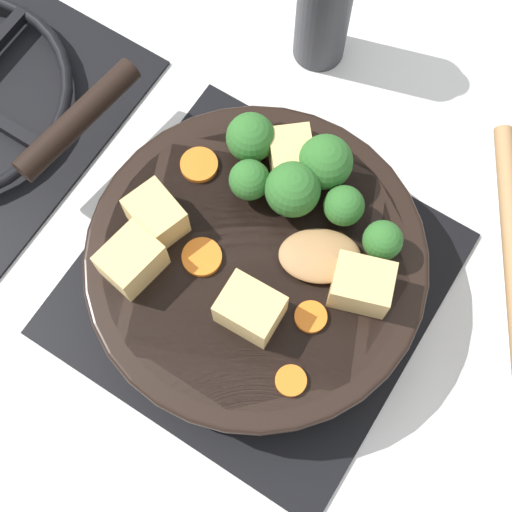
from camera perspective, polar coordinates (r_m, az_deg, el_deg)
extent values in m
plane|color=silver|center=(0.67, 0.00, -2.24)|extent=(2.40, 2.40, 0.00)
cube|color=black|center=(0.66, 0.00, -2.14)|extent=(0.31, 0.31, 0.01)
torus|color=black|center=(0.65, 0.00, -1.72)|extent=(0.24, 0.24, 0.01)
cube|color=black|center=(0.65, 0.00, -1.72)|extent=(0.01, 0.23, 0.01)
cube|color=black|center=(0.65, 0.00, -1.72)|extent=(0.23, 0.01, 0.01)
cylinder|color=black|center=(0.62, 0.00, -0.81)|extent=(0.28, 0.28, 0.05)
cylinder|color=brown|center=(0.61, 0.00, -0.69)|extent=(0.26, 0.26, 0.04)
torus|color=black|center=(0.59, 0.00, -0.13)|extent=(0.29, 0.29, 0.01)
cylinder|color=black|center=(0.68, -14.05, 10.58)|extent=(0.14, 0.04, 0.02)
ellipsoid|color=#A87A4C|center=(0.59, 5.13, 0.01)|extent=(0.08, 0.08, 0.01)
cube|color=#DBB770|center=(0.56, -0.47, -4.29)|extent=(0.04, 0.05, 0.04)
cube|color=#DBB770|center=(0.57, 8.44, -2.31)|extent=(0.05, 0.06, 0.04)
cube|color=#DBB770|center=(0.59, -7.99, 3.20)|extent=(0.05, 0.05, 0.04)
cube|color=#DBB770|center=(0.61, 2.84, 7.88)|extent=(0.06, 0.06, 0.04)
cube|color=#DBB770|center=(0.58, -9.92, -0.34)|extent=(0.05, 0.04, 0.04)
cylinder|color=#709956|center=(0.62, 5.37, 6.52)|extent=(0.01, 0.01, 0.01)
sphere|color=#2D6628|center=(0.60, 5.57, 7.50)|extent=(0.05, 0.05, 0.05)
cylinder|color=#709956|center=(0.60, 9.81, 0.64)|extent=(0.01, 0.01, 0.01)
sphere|color=#2D6628|center=(0.58, 10.10, 1.25)|extent=(0.03, 0.03, 0.03)
cylinder|color=#709956|center=(0.62, -0.41, 8.50)|extent=(0.01, 0.01, 0.01)
sphere|color=#2D6628|center=(0.60, -0.42, 9.46)|extent=(0.04, 0.04, 0.04)
cylinder|color=#709956|center=(0.60, 2.84, 4.41)|extent=(0.01, 0.01, 0.01)
sphere|color=#2D6628|center=(0.58, 2.95, 5.34)|extent=(0.05, 0.05, 0.05)
cylinder|color=#709956|center=(0.61, -0.52, 5.35)|extent=(0.01, 0.01, 0.01)
sphere|color=#2D6628|center=(0.59, -0.53, 6.11)|extent=(0.03, 0.03, 0.03)
cylinder|color=#709956|center=(0.60, 6.84, 3.31)|extent=(0.01, 0.01, 0.01)
sphere|color=#2D6628|center=(0.59, 7.05, 4.01)|extent=(0.03, 0.03, 0.03)
cylinder|color=orange|center=(0.59, -4.35, -0.08)|extent=(0.03, 0.03, 0.01)
cylinder|color=orange|center=(0.57, 4.40, -4.88)|extent=(0.03, 0.03, 0.01)
cylinder|color=orange|center=(0.62, -4.57, 7.28)|extent=(0.03, 0.03, 0.01)
cylinder|color=orange|center=(0.56, 2.81, -9.94)|extent=(0.02, 0.02, 0.01)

